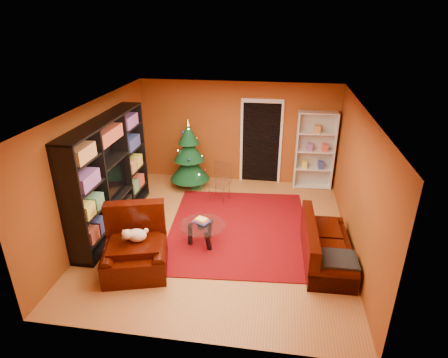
# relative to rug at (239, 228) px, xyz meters

# --- Properties ---
(floor) EXTENTS (5.00, 5.50, 0.05)m
(floor) POSITION_rel_rug_xyz_m (-0.33, -0.25, -0.03)
(floor) COLOR #AA6830
(floor) RESTS_ON ground
(ceiling) EXTENTS (5.00, 5.50, 0.05)m
(ceiling) POSITION_rel_rug_xyz_m (-0.33, -0.25, 2.62)
(ceiling) COLOR silver
(ceiling) RESTS_ON wall_back
(wall_back) EXTENTS (5.00, 0.05, 2.60)m
(wall_back) POSITION_rel_rug_xyz_m (-0.33, 2.53, 1.29)
(wall_back) COLOR #914518
(wall_back) RESTS_ON ground
(wall_left) EXTENTS (0.05, 5.50, 2.60)m
(wall_left) POSITION_rel_rug_xyz_m (-2.86, -0.25, 1.29)
(wall_left) COLOR #914518
(wall_left) RESTS_ON ground
(wall_right) EXTENTS (0.05, 5.50, 2.60)m
(wall_right) POSITION_rel_rug_xyz_m (2.19, -0.25, 1.29)
(wall_right) COLOR #914518
(wall_right) RESTS_ON ground
(doorway) EXTENTS (1.06, 0.60, 2.16)m
(doorway) POSITION_rel_rug_xyz_m (0.27, 2.48, 1.04)
(doorway) COLOR black
(doorway) RESTS_ON floor
(rug) EXTENTS (3.07, 3.51, 0.02)m
(rug) POSITION_rel_rug_xyz_m (0.00, 0.00, 0.00)
(rug) COLOR maroon
(rug) RESTS_ON floor
(media_unit) EXTENTS (0.46, 2.98, 2.28)m
(media_unit) POSITION_rel_rug_xyz_m (-2.61, -0.20, 1.13)
(media_unit) COLOR black
(media_unit) RESTS_ON floor
(christmas_tree) EXTENTS (1.28, 1.28, 1.79)m
(christmas_tree) POSITION_rel_rug_xyz_m (-1.48, 1.88, 0.86)
(christmas_tree) COLOR black
(christmas_tree) RESTS_ON floor
(gift_box_teal) EXTENTS (0.39, 0.39, 0.33)m
(gift_box_teal) POSITION_rel_rug_xyz_m (-1.47, 2.02, 0.15)
(gift_box_teal) COLOR #277772
(gift_box_teal) RESTS_ON floor
(gift_box_green) EXTENTS (0.33, 0.33, 0.28)m
(gift_box_green) POSITION_rel_rug_xyz_m (-1.28, 1.80, 0.13)
(gift_box_green) COLOR #216232
(gift_box_green) RESTS_ON floor
(gift_box_red) EXTENTS (0.23, 0.23, 0.21)m
(gift_box_red) POSITION_rel_rug_xyz_m (-1.44, 1.86, 0.10)
(gift_box_red) COLOR maroon
(gift_box_red) RESTS_ON floor
(white_bookshelf) EXTENTS (0.95, 0.38, 2.01)m
(white_bookshelf) POSITION_rel_rug_xyz_m (1.62, 2.32, 0.97)
(white_bookshelf) COLOR white
(white_bookshelf) RESTS_ON floor
(armchair) EXTENTS (1.42, 1.42, 0.90)m
(armchair) POSITION_rel_rug_xyz_m (-1.61, -1.60, 0.44)
(armchair) COLOR black
(armchair) RESTS_ON rug
(dog) EXTENTS (0.47, 0.40, 0.29)m
(dog) POSITION_rel_rug_xyz_m (-1.58, -1.54, 0.66)
(dog) COLOR beige
(dog) RESTS_ON armchair
(sofa) EXTENTS (0.85, 1.81, 0.77)m
(sofa) POSITION_rel_rug_xyz_m (1.69, -0.83, 0.38)
(sofa) COLOR black
(sofa) RESTS_ON rug
(coffee_table) EXTENTS (1.17, 1.17, 0.55)m
(coffee_table) POSITION_rel_rug_xyz_m (-0.63, -0.66, 0.22)
(coffee_table) COLOR gray
(coffee_table) RESTS_ON rug
(acrylic_chair) EXTENTS (0.54, 0.57, 0.85)m
(acrylic_chair) POSITION_rel_rug_xyz_m (-0.61, 1.20, 0.42)
(acrylic_chair) COLOR #66605B
(acrylic_chair) RESTS_ON rug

